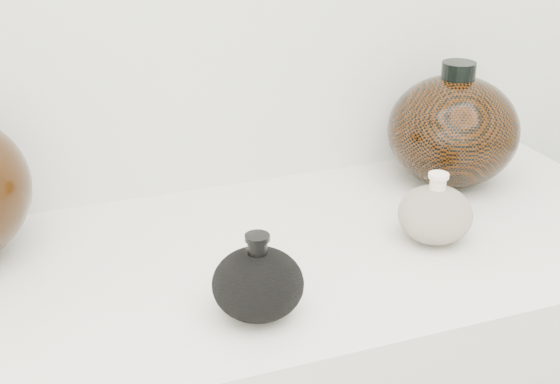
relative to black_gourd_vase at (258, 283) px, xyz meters
name	(u,v)px	position (x,y,z in m)	size (l,w,h in m)	color
black_gourd_vase	(258,283)	(0.00, 0.00, 0.00)	(0.14, 0.14, 0.11)	black
cream_gourd_vase	(435,214)	(0.30, 0.09, 0.00)	(0.12, 0.12, 0.10)	beige
right_round_pot	(453,130)	(0.43, 0.27, 0.05)	(0.28, 0.28, 0.21)	black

